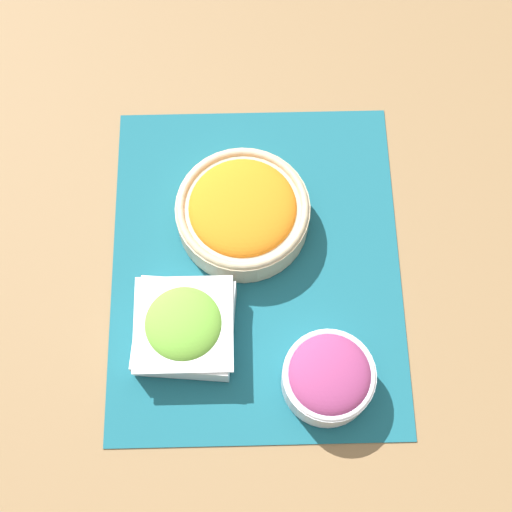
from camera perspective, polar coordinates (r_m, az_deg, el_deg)
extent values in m
plane|color=olive|center=(0.96, 0.00, -0.72)|extent=(3.00, 3.00, 0.00)
cube|color=#195B6B|center=(0.96, 0.00, -0.68)|extent=(0.47, 0.39, 0.00)
cylinder|color=#C6B28E|center=(0.96, -1.05, 3.32)|extent=(0.18, 0.18, 0.05)
torus|color=#C6B28E|center=(0.94, -1.08, 3.91)|extent=(0.18, 0.18, 0.01)
ellipsoid|color=orange|center=(0.94, -1.08, 3.91)|extent=(0.14, 0.14, 0.04)
cube|color=white|center=(0.91, -5.70, -5.79)|extent=(0.13, 0.13, 0.04)
cube|color=white|center=(0.89, -5.83, -5.42)|extent=(0.12, 0.12, 0.00)
ellipsoid|color=#6BAD38|center=(0.89, -5.82, -5.46)|extent=(0.10, 0.10, 0.04)
cylinder|color=silver|center=(0.89, 5.75, -9.74)|extent=(0.11, 0.11, 0.05)
torus|color=silver|center=(0.87, 5.91, -9.42)|extent=(0.11, 0.11, 0.01)
ellipsoid|color=#93386B|center=(0.87, 5.91, -9.42)|extent=(0.10, 0.10, 0.03)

